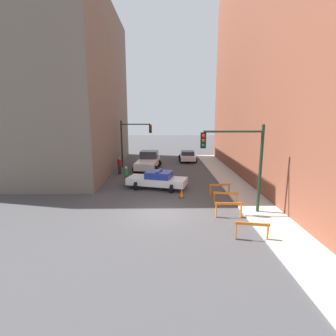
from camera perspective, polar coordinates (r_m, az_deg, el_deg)
ground_plane at (r=16.08m, az=-1.78°, el=-9.83°), size 120.00×120.00×0.00m
sidewalk_right at (r=17.13m, az=19.71°, el=-8.95°), size 2.40×44.00×0.12m
building_corner_left at (r=31.55m, az=-24.76°, el=15.48°), size 14.00×20.00×17.11m
building_right at (r=26.78m, az=30.25°, el=18.81°), size 12.00×28.00×19.84m
traffic_light_near at (r=15.72m, az=15.66°, el=2.60°), size 3.64×0.35×5.20m
traffic_light_far at (r=29.39m, az=-7.96°, el=6.68°), size 3.44×0.35×5.20m
police_car at (r=21.09m, az=-2.31°, el=-2.53°), size 5.03×3.13×1.52m
white_truck at (r=28.43m, az=-4.35°, el=1.53°), size 2.99×5.57×1.90m
parked_car_near at (r=33.47m, az=4.27°, el=2.66°), size 2.37×4.36×1.31m
pedestrian_crossing at (r=22.07m, az=-9.10°, el=-1.66°), size 0.50×0.50×1.66m
pedestrian_corner at (r=26.55m, az=-10.52°, el=0.54°), size 0.45×0.45×1.66m
barrier_front at (r=13.24m, az=17.81°, el=-12.39°), size 1.58×0.44×0.90m
barrier_mid at (r=15.68m, az=13.07°, el=-8.30°), size 1.60×0.18×0.90m
barrier_back at (r=17.60m, az=12.46°, el=-6.05°), size 1.58×0.46×0.90m
barrier_corner at (r=19.53m, az=11.21°, el=-4.23°), size 1.59×0.34×0.90m
traffic_cone at (r=18.89m, az=2.98°, el=-5.51°), size 0.36×0.36×0.66m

